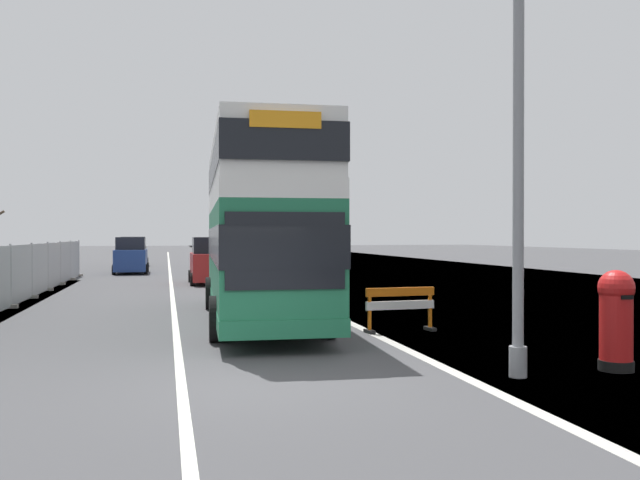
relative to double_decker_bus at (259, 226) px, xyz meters
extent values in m
cube|color=#424244|center=(-0.96, -7.67, -2.61)|extent=(140.00, 280.00, 0.10)
cube|color=#B2AFA8|center=(2.27, -7.67, -2.56)|extent=(0.24, 196.00, 0.01)
cube|color=silver|center=(-2.23, -7.67, -2.56)|extent=(0.16, 168.00, 0.01)
cube|color=#1E6B47|center=(0.00, 0.01, -0.87)|extent=(2.98, 11.25, 2.67)
cube|color=white|center=(0.00, 0.01, 0.66)|extent=(2.98, 11.25, 0.40)
cube|color=white|center=(0.00, 0.01, 1.56)|extent=(2.95, 11.14, 1.39)
cube|color=black|center=(0.00, 0.01, -0.47)|extent=(3.01, 11.37, 0.86)
cube|color=black|center=(0.00, 0.01, 1.56)|extent=(3.00, 11.31, 0.76)
cube|color=black|center=(-0.25, -5.58, -0.54)|extent=(2.28, 0.16, 1.47)
cube|color=orange|center=(-0.25, -5.58, 1.94)|extent=(1.37, 0.12, 0.32)
cube|color=#1E6B47|center=(0.00, 0.01, -2.03)|extent=(3.01, 11.37, 0.36)
cylinder|color=black|center=(-1.40, -3.39, -2.06)|extent=(0.34, 1.01, 1.00)
cylinder|color=black|center=(1.08, -3.50, -2.06)|extent=(0.34, 1.01, 1.00)
cylinder|color=black|center=(-1.10, 3.13, -2.06)|extent=(0.34, 1.01, 1.00)
cylinder|color=black|center=(1.38, 3.02, -2.06)|extent=(0.34, 1.01, 1.00)
cylinder|color=gray|center=(3.14, -8.14, 1.48)|extent=(0.18, 0.18, 8.08)
cylinder|color=gray|center=(3.14, -8.14, -2.31)|extent=(0.29, 0.29, 0.50)
cylinder|color=black|center=(5.04, -8.04, -2.47)|extent=(0.59, 0.59, 0.18)
cylinder|color=red|center=(5.04, -8.04, -1.76)|extent=(0.54, 0.54, 1.24)
sphere|color=red|center=(5.04, -8.04, -1.14)|extent=(0.61, 0.61, 0.61)
cube|color=black|center=(5.04, -8.32, -1.28)|extent=(0.22, 0.03, 0.07)
cube|color=orange|center=(3.01, -2.88, -1.60)|extent=(1.76, 0.22, 0.20)
cube|color=white|center=(3.01, -2.88, -1.92)|extent=(1.76, 0.22, 0.20)
cube|color=orange|center=(2.22, -2.94, -2.08)|extent=(0.08, 0.08, 0.96)
cube|color=black|center=(2.22, -2.94, -2.52)|extent=(0.18, 0.45, 0.08)
cube|color=orange|center=(3.80, -2.81, -2.08)|extent=(0.08, 0.08, 0.96)
cube|color=black|center=(3.80, -2.81, -2.52)|extent=(0.18, 0.45, 0.08)
cube|color=#A8AAAD|center=(-7.26, 6.47, -1.54)|extent=(0.04, 3.26, 1.94)
cube|color=#A8AAAD|center=(-7.26, 9.87, -1.54)|extent=(0.04, 3.26, 1.94)
cube|color=#A8AAAD|center=(-7.26, 13.27, -1.54)|extent=(0.04, 3.26, 1.94)
cube|color=#A8AAAD|center=(-7.26, 16.67, -1.54)|extent=(0.04, 3.26, 1.94)
cube|color=#A8AAAD|center=(-7.26, 20.07, -1.54)|extent=(0.04, 3.26, 1.94)
cylinder|color=#939699|center=(-7.26, 4.77, -1.54)|extent=(0.06, 0.06, 2.04)
cube|color=gray|center=(-7.26, 4.77, -2.50)|extent=(0.44, 0.20, 0.12)
cylinder|color=#939699|center=(-7.26, 8.17, -1.54)|extent=(0.06, 0.06, 2.04)
cube|color=gray|center=(-7.26, 8.17, -2.50)|extent=(0.44, 0.20, 0.12)
cylinder|color=#939699|center=(-7.26, 11.57, -1.54)|extent=(0.06, 0.06, 2.04)
cube|color=gray|center=(-7.26, 11.57, -2.50)|extent=(0.44, 0.20, 0.12)
cylinder|color=#939699|center=(-7.26, 14.97, -1.54)|extent=(0.06, 0.06, 2.04)
cube|color=gray|center=(-7.26, 14.97, -2.50)|extent=(0.44, 0.20, 0.12)
cylinder|color=#939699|center=(-7.26, 18.37, -1.54)|extent=(0.06, 0.06, 2.04)
cube|color=gray|center=(-7.26, 18.37, -2.50)|extent=(0.44, 0.20, 0.12)
cylinder|color=#939699|center=(-7.26, 21.77, -1.54)|extent=(0.06, 0.06, 2.04)
cube|color=gray|center=(-7.26, 21.77, -2.50)|extent=(0.44, 0.20, 0.12)
cube|color=maroon|center=(-0.41, 14.18, -1.74)|extent=(1.76, 3.86, 1.27)
cube|color=black|center=(-0.41, 14.18, -0.72)|extent=(1.62, 2.12, 0.77)
cylinder|color=black|center=(0.47, 15.38, -2.26)|extent=(0.20, 0.60, 0.60)
cylinder|color=black|center=(-1.29, 15.38, -2.26)|extent=(0.20, 0.60, 0.60)
cylinder|color=black|center=(0.47, 12.98, -2.26)|extent=(0.20, 0.60, 0.60)
cylinder|color=black|center=(-1.29, 12.98, -2.26)|extent=(0.20, 0.60, 0.60)
cube|color=navy|center=(-4.53, 24.01, -1.75)|extent=(1.82, 4.28, 1.27)
cube|color=black|center=(-4.53, 24.01, -0.74)|extent=(1.67, 2.35, 0.75)
cylinder|color=black|center=(-3.62, 25.34, -2.26)|extent=(0.20, 0.60, 0.60)
cylinder|color=black|center=(-5.44, 25.34, -2.26)|extent=(0.20, 0.60, 0.60)
cylinder|color=black|center=(-3.62, 22.69, -2.26)|extent=(0.20, 0.60, 0.60)
cylinder|color=black|center=(-5.44, 22.69, -2.26)|extent=(0.20, 0.60, 0.60)
cube|color=silver|center=(-4.81, 33.61, -1.73)|extent=(1.84, 4.01, 1.30)
cube|color=black|center=(-4.81, 33.61, -0.72)|extent=(1.69, 2.21, 0.72)
cylinder|color=black|center=(-3.90, 34.85, -2.26)|extent=(0.20, 0.60, 0.60)
cylinder|color=black|center=(-5.73, 34.85, -2.26)|extent=(0.20, 0.60, 0.60)
cylinder|color=black|center=(-3.90, 32.36, -2.26)|extent=(0.20, 0.60, 0.60)
cylinder|color=black|center=(-5.73, 32.36, -2.26)|extent=(0.20, 0.60, 0.60)
camera|label=1|loc=(-2.45, -18.00, -0.25)|focal=37.51mm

